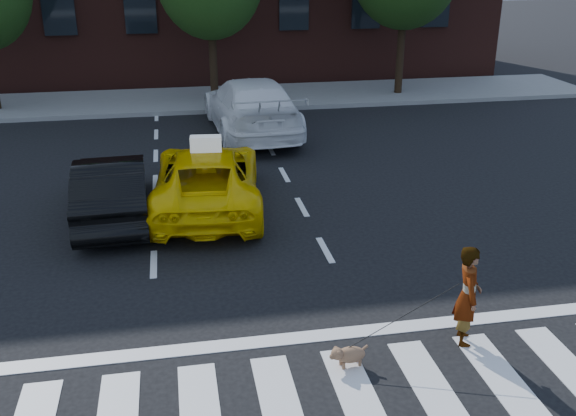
{
  "coord_description": "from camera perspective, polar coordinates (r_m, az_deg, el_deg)",
  "views": [
    {
      "loc": [
        -1.09,
        -6.24,
        5.35
      ],
      "look_at": [
        0.8,
        3.96,
        1.1
      ],
      "focal_mm": 40.0,
      "sensor_mm": 36.0,
      "label": 1
    }
  ],
  "objects": [
    {
      "name": "taxi_sign",
      "position": [
        13.61,
        -7.31,
        5.7
      ],
      "size": [
        0.67,
        0.34,
        0.32
      ],
      "primitive_type": "cube",
      "rotation": [
        0.0,
        0.0,
        3.05
      ],
      "color": "white",
      "rests_on": "taxi"
    },
    {
      "name": "stop_line",
      "position": [
        9.55,
        -2.18,
        -11.77
      ],
      "size": [
        12.0,
        0.3,
        0.01
      ],
      "primitive_type": "cube",
      "color": "silver",
      "rests_on": "ground"
    },
    {
      "name": "white_suv",
      "position": [
        19.75,
        -3.29,
        9.05
      ],
      "size": [
        2.71,
        5.96,
        1.69
      ],
      "primitive_type": "imported",
      "rotation": [
        0.0,
        0.0,
        3.2
      ],
      "color": "white",
      "rests_on": "ground"
    },
    {
      "name": "sidewalk_far",
      "position": [
        24.34,
        -7.79,
        9.55
      ],
      "size": [
        30.0,
        4.0,
        0.15
      ],
      "primitive_type": "cube",
      "color": "slate",
      "rests_on": "ground"
    },
    {
      "name": "woman",
      "position": [
        9.51,
        15.7,
        -7.49
      ],
      "size": [
        0.5,
        0.63,
        1.52
      ],
      "primitive_type": "imported",
      "rotation": [
        0.0,
        0.0,
        1.3
      ],
      "color": "#999999",
      "rests_on": "ground"
    },
    {
      "name": "black_sedan",
      "position": [
        13.88,
        -15.42,
        1.73
      ],
      "size": [
        1.61,
        4.12,
        1.34
      ],
      "primitive_type": "imported",
      "rotation": [
        0.0,
        0.0,
        3.19
      ],
      "color": "black",
      "rests_on": "ground"
    },
    {
      "name": "crosswalk",
      "position": [
        8.28,
        -0.46,
        -17.88
      ],
      "size": [
        13.0,
        2.4,
        0.01
      ],
      "primitive_type": "cube",
      "color": "silver",
      "rests_on": "ground"
    },
    {
      "name": "dog",
      "position": [
        8.99,
        5.33,
        -12.85
      ],
      "size": [
        0.58,
        0.27,
        0.33
      ],
      "rotation": [
        0.0,
        0.0,
        0.14
      ],
      "color": "#98754D",
      "rests_on": "ground"
    },
    {
      "name": "ground",
      "position": [
        8.29,
        -0.46,
        -17.91
      ],
      "size": [
        120.0,
        120.0,
        0.0
      ],
      "primitive_type": "plane",
      "color": "black",
      "rests_on": "ground"
    },
    {
      "name": "taxi",
      "position": [
        14.05,
        -7.2,
        2.66
      ],
      "size": [
        2.67,
        5.04,
        1.35
      ],
      "primitive_type": "imported",
      "rotation": [
        0.0,
        0.0,
        3.05
      ],
      "color": "yellow",
      "rests_on": "ground"
    }
  ]
}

